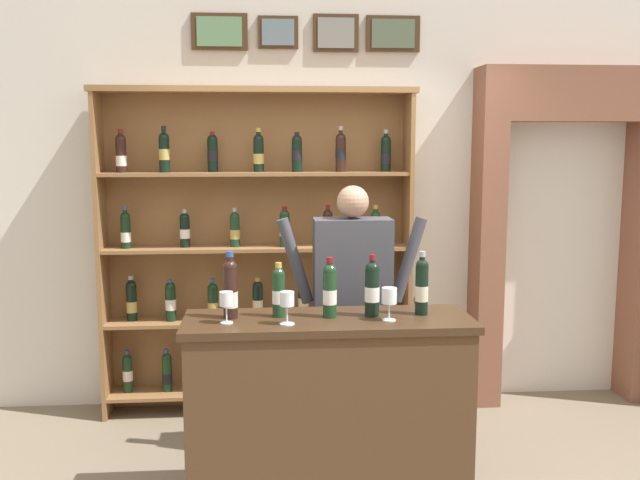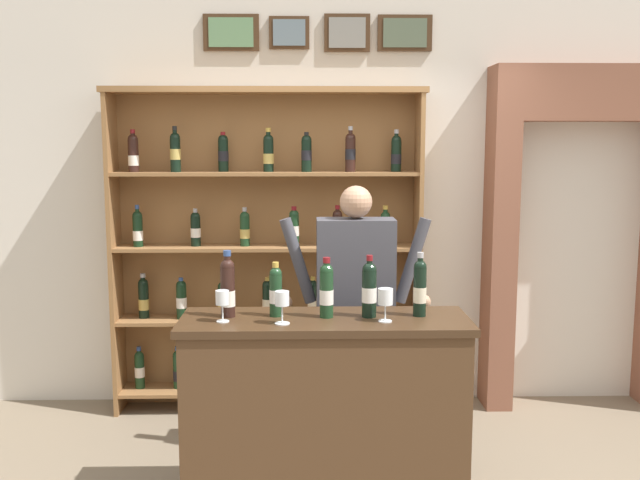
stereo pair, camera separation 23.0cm
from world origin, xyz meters
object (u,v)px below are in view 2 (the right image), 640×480
object	(u,v)px
shopkeeper	(355,292)
tasting_bottle_prosecco	(327,289)
wine_glass_spare	(385,299)
wine_glass_right	(282,301)
wine_glass_left	(222,299)
tasting_bottle_riserva	(228,287)
tasting_bottle_vin_santo	(276,290)
tasting_bottle_rosso	(420,287)
tasting_bottle_super_tuscan	(369,289)
wine_shelf	(267,246)
tasting_counter	(325,415)

from	to	relation	value
shopkeeper	tasting_bottle_prosecco	distance (m)	0.62
wine_glass_spare	wine_glass_right	size ratio (longest dim) A/B	1.02
wine_glass_left	tasting_bottle_prosecco	bearing A→B (deg)	8.91
shopkeeper	tasting_bottle_riserva	bearing A→B (deg)	-141.73
tasting_bottle_vin_santo	tasting_bottle_rosso	distance (m)	0.74
tasting_bottle_riserva	tasting_bottle_super_tuscan	xyz separation A→B (m)	(0.73, -0.02, -0.01)
tasting_bottle_vin_santo	tasting_bottle_prosecco	size ratio (longest dim) A/B	0.91
wine_shelf	tasting_bottle_prosecco	bearing A→B (deg)	-75.31
wine_shelf	wine_glass_left	xyz separation A→B (m)	(-0.14, -1.54, -0.04)
tasting_bottle_vin_santo	shopkeeper	bearing A→B (deg)	50.35
shopkeeper	tasting_bottle_rosso	distance (m)	0.64
tasting_counter	shopkeeper	xyz separation A→B (m)	(0.20, 0.59, 0.53)
tasting_bottle_super_tuscan	wine_glass_spare	distance (m)	0.13
wine_glass_spare	wine_glass_right	world-z (taller)	wine_glass_spare
shopkeeper	tasting_bottle_vin_santo	size ratio (longest dim) A/B	5.93
wine_shelf	wine_glass_spare	distance (m)	1.70
tasting_bottle_rosso	wine_glass_spare	bearing A→B (deg)	-149.31
tasting_bottle_prosecco	wine_glass_right	xyz separation A→B (m)	(-0.22, -0.13, -0.03)
wine_shelf	wine_glass_spare	world-z (taller)	wine_shelf
tasting_bottle_super_tuscan	wine_glass_left	world-z (taller)	tasting_bottle_super_tuscan
tasting_bottle_prosecco	tasting_bottle_riserva	bearing A→B (deg)	177.29
shopkeeper	tasting_bottle_rosso	world-z (taller)	shopkeeper
shopkeeper	wine_glass_spare	distance (m)	0.68
tasting_bottle_super_tuscan	wine_glass_spare	xyz separation A→B (m)	(0.07, -0.10, -0.03)
tasting_bottle_prosecco	wine_glass_spare	world-z (taller)	tasting_bottle_prosecco
tasting_bottle_vin_santo	tasting_bottle_super_tuscan	size ratio (longest dim) A/B	0.88
tasting_bottle_vin_santo	wine_glass_spare	size ratio (longest dim) A/B	1.68
tasting_bottle_riserva	tasting_bottle_super_tuscan	bearing A→B (deg)	-1.47
wine_glass_right	wine_glass_spare	bearing A→B (deg)	3.80
wine_shelf	wine_glass_spare	xyz separation A→B (m)	(0.68, -1.56, -0.04)
tasting_bottle_riserva	wine_glass_right	size ratio (longest dim) A/B	2.09
wine_glass_spare	tasting_bottle_prosecco	bearing A→B (deg)	162.16
tasting_counter	wine_glass_right	distance (m)	0.68
tasting_bottle_vin_santo	tasting_bottle_rosso	bearing A→B (deg)	-0.88
wine_glass_spare	wine_glass_left	bearing A→B (deg)	179.16
wine_shelf	tasting_counter	size ratio (longest dim) A/B	1.55
tasting_bottle_riserva	shopkeeper	bearing A→B (deg)	38.27
wine_shelf	tasting_counter	bearing A→B (deg)	-75.79
wine_glass_right	tasting_counter	bearing A→B (deg)	27.64
tasting_bottle_super_tuscan	tasting_bottle_rosso	distance (m)	0.26
tasting_bottle_prosecco	wine_glass_left	world-z (taller)	tasting_bottle_prosecco
wine_shelf	tasting_bottle_super_tuscan	xyz separation A→B (m)	(0.60, -1.46, -0.01)
tasting_bottle_super_tuscan	tasting_bottle_prosecco	bearing A→B (deg)	-178.60
wine_glass_left	tasting_bottle_riserva	bearing A→B (deg)	81.57
tasting_bottle_prosecco	wine_glass_spare	distance (m)	0.31
tasting_counter	tasting_bottle_vin_santo	distance (m)	0.70
tasting_counter	tasting_bottle_prosecco	bearing A→B (deg)	60.52
tasting_bottle_rosso	wine_glass_spare	xyz separation A→B (m)	(-0.19, -0.11, -0.03)
wine_shelf	wine_glass_spare	bearing A→B (deg)	-66.54
shopkeeper	tasting_counter	bearing A→B (deg)	-108.56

